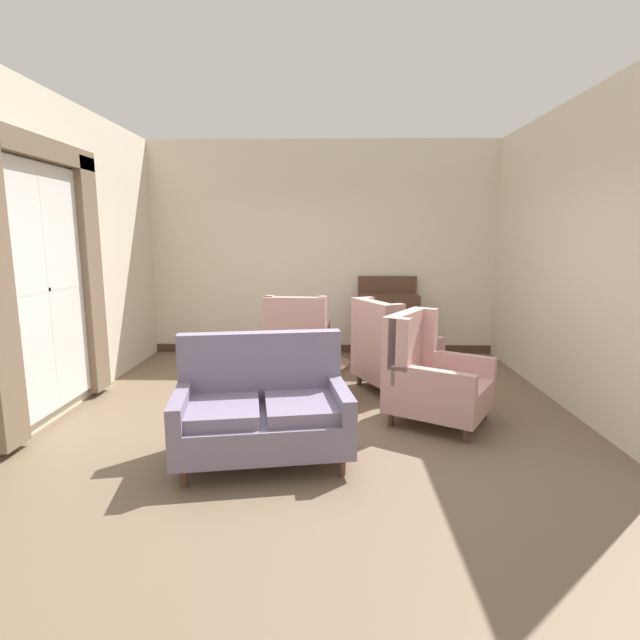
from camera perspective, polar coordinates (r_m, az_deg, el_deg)
ground at (r=4.91m, az=-0.28°, el=-11.52°), size 8.02×8.02×0.00m
wall_back at (r=7.44m, az=0.32°, el=8.28°), size 5.42×0.08×3.17m
wall_left at (r=6.10m, az=-25.79°, el=6.97°), size 0.08×4.01×3.17m
wall_right at (r=5.99m, az=26.20°, el=6.90°), size 0.08×4.01×3.17m
baseboard_back at (r=7.58m, az=0.30°, el=-3.34°), size 5.26×0.03×0.12m
window_with_curtains at (r=5.27m, az=-29.11°, el=4.85°), size 0.12×1.87×2.61m
coffee_table at (r=5.30m, az=-1.76°, el=-5.67°), size 0.96×0.96×0.44m
porcelain_vase at (r=5.24m, az=-1.82°, el=-3.45°), size 0.14×0.14×0.34m
settee at (r=4.02m, az=-6.77°, el=-10.40°), size 1.47×1.03×0.99m
armchair_near_sideboard at (r=5.75m, az=8.21°, el=-3.74°), size 1.06×1.03×1.07m
armchair_back_corner at (r=6.40m, az=-2.58°, el=-2.41°), size 0.83×0.95×1.04m
armchair_beside_settee at (r=4.86m, az=12.78°, el=-6.56°), size 1.16×1.14×1.05m
sideboard at (r=7.30m, az=7.93°, el=-0.17°), size 0.88×0.41×1.19m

